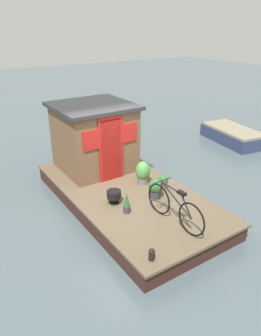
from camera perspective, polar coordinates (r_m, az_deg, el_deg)
ground_plane at (r=8.48m, az=-0.75°, el=-6.59°), size 60.00×60.00×0.00m
houseboat_deck at (r=8.36m, az=-0.76°, el=-5.28°), size 5.62×2.82×0.45m
houseboat_cabin at (r=9.23m, az=-6.53°, el=5.60°), size 2.09×2.13×1.91m
bicycle at (r=6.83m, az=7.89°, el=-6.97°), size 1.72×0.50×0.86m
potted_plant_mint at (r=8.22m, az=5.93°, el=-2.51°), size 0.25×0.25×0.39m
potted_plant_geranium at (r=7.81m, az=4.57°, el=-3.53°), size 0.37×0.37×0.51m
potted_plant_basil at (r=7.20m, az=-0.71°, el=-6.27°), size 0.16×0.16×0.53m
potted_plant_lavender at (r=8.46m, az=2.22°, el=-0.78°), size 0.39×0.39×0.63m
charcoal_grill at (r=7.58m, az=-2.99°, el=-4.84°), size 0.35×0.35×0.32m
mooring_bollard at (r=5.97m, az=3.83°, el=-15.17°), size 0.12×0.12×0.24m
dinghy_boat at (r=13.50m, az=17.93°, el=5.64°), size 2.79×1.71×0.56m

